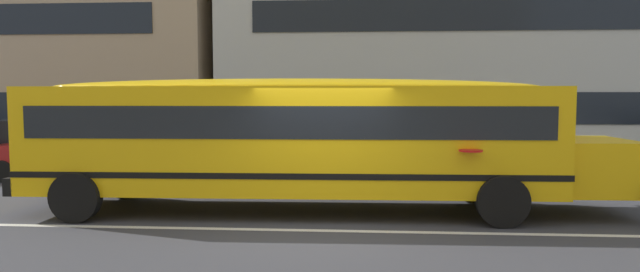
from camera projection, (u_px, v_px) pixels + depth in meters
The scene contains 5 objects.
ground_plane at pixel (321, 231), 9.54m from camera, with size 400.00×400.00×0.00m, color #38383D.
sidewalk_far at pixel (339, 167), 17.85m from camera, with size 120.00×3.00×0.01m, color gray.
lane_centreline at pixel (321, 231), 9.54m from camera, with size 110.00×0.16×0.01m, color silver.
school_bus at pixel (303, 133), 11.02m from camera, with size 12.12×2.88×2.70m.
apartment_block_far_left at pixel (21, 4), 25.75m from camera, with size 20.42×11.75×13.30m.
Camera 1 is at (0.65, -9.36, 2.37)m, focal length 30.61 mm.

